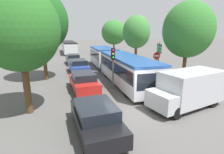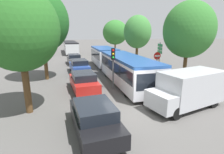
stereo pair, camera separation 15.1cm
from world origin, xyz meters
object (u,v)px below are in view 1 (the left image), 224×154
(queued_car_graphite, at_px, (73,59))
(tree_left_mid, at_px, (41,21))
(queued_car_blue, at_px, (78,66))
(no_entry_sign, at_px, (156,62))
(tree_left_near, at_px, (22,31))
(direction_sign_post, at_px, (159,52))
(city_bus_rear, at_px, (69,46))
(queued_car_red, at_px, (84,81))
(tree_right_mid, at_px, (136,33))
(white_van, at_px, (188,88))
(articulated_bus, at_px, (115,62))
(tree_right_near, at_px, (188,31))
(queued_car_black, at_px, (96,118))
(traffic_light, at_px, (113,59))
(tree_right_far, at_px, (114,33))

(queued_car_graphite, bearing_deg, tree_left_mid, 154.77)
(queued_car_blue, xyz_separation_m, no_entry_sign, (6.76, -5.82, 1.10))
(tree_left_near, bearing_deg, direction_sign_post, 26.08)
(queued_car_blue, bearing_deg, direction_sign_post, -120.68)
(city_bus_rear, height_order, queued_car_red, city_bus_rear)
(queued_car_blue, bearing_deg, tree_left_near, 155.35)
(tree_left_near, relative_size, tree_left_mid, 0.84)
(tree_left_mid, xyz_separation_m, tree_right_mid, (12.13, 5.84, -1.09))
(tree_left_near, bearing_deg, no_entry_sign, 20.82)
(white_van, bearing_deg, tree_left_mid, -59.00)
(queued_car_red, bearing_deg, articulated_bus, -45.51)
(city_bus_rear, relative_size, tree_right_mid, 1.67)
(white_van, bearing_deg, tree_right_near, -137.94)
(tree_right_near, bearing_deg, articulated_bus, 134.10)
(direction_sign_post, height_order, tree_left_near, tree_left_near)
(queued_car_black, relative_size, tree_right_near, 0.61)
(city_bus_rear, bearing_deg, queued_car_black, 177.90)
(articulated_bus, distance_m, white_van, 9.67)
(traffic_light, relative_size, tree_right_near, 0.47)
(queued_car_graphite, distance_m, tree_right_mid, 9.98)
(queued_car_blue, bearing_deg, tree_left_mid, 119.22)
(city_bus_rear, xyz_separation_m, queued_car_red, (-0.04, -27.16, -0.68))
(tree_right_near, xyz_separation_m, tree_right_mid, (-0.02, 10.97, -0.20))
(direction_sign_post, xyz_separation_m, tree_left_mid, (-11.45, 1.83, 3.01))
(city_bus_rear, height_order, queued_car_blue, city_bus_rear)
(articulated_bus, distance_m, tree_right_near, 7.86)
(city_bus_rear, bearing_deg, direction_sign_post, -163.23)
(tree_left_near, bearing_deg, articulated_bus, 45.54)
(tree_right_near, bearing_deg, queued_car_black, -148.38)
(tree_left_near, xyz_separation_m, tree_right_mid, (12.43, 13.41, -0.19))
(city_bus_rear, bearing_deg, queued_car_red, 178.22)
(direction_sign_post, height_order, tree_right_near, tree_right_near)
(tree_left_near, height_order, tree_left_mid, tree_left_mid)
(queued_car_blue, bearing_deg, tree_right_mid, -71.37)
(queued_car_red, distance_m, no_entry_sign, 7.12)
(queued_car_red, relative_size, white_van, 0.83)
(articulated_bus, distance_m, traffic_light, 5.13)
(city_bus_rear, xyz_separation_m, direction_sign_post, (8.21, -24.57, 1.13))
(queued_car_red, relative_size, tree_right_near, 0.62)
(queued_car_red, bearing_deg, queued_car_graphite, -3.74)
(queued_car_red, bearing_deg, white_van, -134.14)
(queued_car_black, relative_size, white_van, 0.82)
(tree_left_near, bearing_deg, tree_right_near, 11.12)
(tree_right_far, bearing_deg, direction_sign_post, -91.36)
(city_bus_rear, bearing_deg, articulated_bus, -171.93)
(white_van, bearing_deg, city_bus_rear, -92.67)
(queued_car_red, height_order, queued_car_graphite, queued_car_red)
(queued_car_graphite, relative_size, tree_left_near, 0.60)
(city_bus_rear, distance_m, no_entry_sign, 27.24)
(queued_car_black, bearing_deg, tree_left_mid, 11.74)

